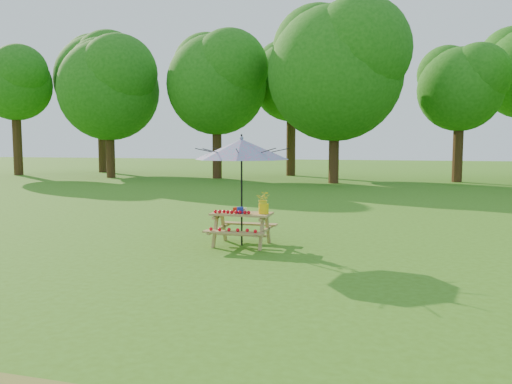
# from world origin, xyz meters

# --- Properties ---
(ground) EXTENTS (120.00, 120.00, 0.00)m
(ground) POSITION_xyz_m (0.00, 0.00, 0.00)
(ground) COLOR #3B6E15
(ground) RESTS_ON ground
(treeline) EXTENTS (60.00, 12.00, 16.00)m
(treeline) POSITION_xyz_m (0.00, 22.00, 8.00)
(treeline) COLOR #195F10
(treeline) RESTS_ON ground
(picnic_table) EXTENTS (1.20, 1.32, 0.67)m
(picnic_table) POSITION_xyz_m (-3.41, 3.80, 0.33)
(picnic_table) COLOR #9E7F47
(picnic_table) RESTS_ON ground
(patio_umbrella) EXTENTS (2.24, 2.24, 2.25)m
(patio_umbrella) POSITION_xyz_m (-3.41, 3.81, 1.95)
(patio_umbrella) COLOR black
(patio_umbrella) RESTS_ON ground
(produce_bins) EXTENTS (0.25, 0.45, 0.13)m
(produce_bins) POSITION_xyz_m (-3.46, 3.83, 0.72)
(produce_bins) COLOR #B4280E
(produce_bins) RESTS_ON picnic_table
(tomatoes_row) EXTENTS (0.77, 0.13, 0.07)m
(tomatoes_row) POSITION_xyz_m (-3.56, 3.63, 0.71)
(tomatoes_row) COLOR red
(tomatoes_row) RESTS_ON picnic_table
(flower_bucket) EXTENTS (0.27, 0.24, 0.45)m
(flower_bucket) POSITION_xyz_m (-2.95, 3.79, 0.91)
(flower_bucket) COLOR yellow
(flower_bucket) RESTS_ON picnic_table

